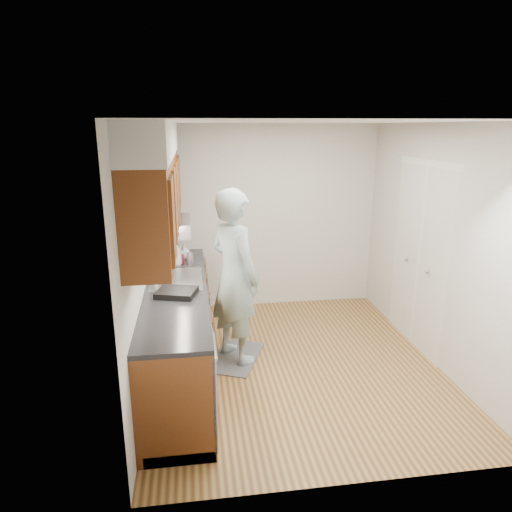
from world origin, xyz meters
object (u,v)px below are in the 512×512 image
Objects in this scene: soda_can at (181,259)px; steel_can at (190,258)px; soap_bottle_a at (176,253)px; soap_bottle_b at (179,253)px; soap_bottle_c at (184,251)px; person at (234,265)px; dish_rack at (177,293)px.

steel_can is (0.10, -0.01, 0.01)m from soda_can.
soap_bottle_b is at bearing 83.64° from soap_bottle_a.
soap_bottle_b and soap_bottle_c have the same top height.
soap_bottle_b is at bearing -131.33° from soap_bottle_c.
person reaches higher than steel_can.
soap_bottle_b is 1.00× the size of soap_bottle_c.
soap_bottle_b reaches higher than soda_can.
steel_can reaches higher than soda_can.
person is 18.45× the size of soda_can.
soda_can is 0.85× the size of steel_can.
person is 11.61× the size of soap_bottle_c.
person is at bearing -40.05° from soap_bottle_a.
soap_bottle_c is (-0.52, 0.77, -0.04)m from person.
soap_bottle_b is at bearing 7.08° from person.
soap_bottle_a is 2.16× the size of steel_can.
dish_rack is (-0.00, -1.17, -0.06)m from soap_bottle_b.
soap_bottle_a reaches higher than dish_rack.
person is at bearing -43.98° from soda_can.
soap_bottle_c is 1.59× the size of soda_can.
soap_bottle_a is 0.84× the size of dish_rack.
soap_bottle_c is at bearing 103.54° from dish_rack.
person is 0.70m from steel_can.
soap_bottle_a is 0.10m from soda_can.
soap_bottle_c is 1.24m from dish_rack.
steel_can reaches higher than dish_rack.
soap_bottle_c reaches higher than steel_can.
steel_can is (0.15, 0.02, -0.08)m from soap_bottle_a.
steel_can is at bearing -53.58° from soap_bottle_b.
soap_bottle_a is at bearing 107.53° from dish_rack.
soda_can reaches higher than dish_rack.
soap_bottle_b is (-0.58, 0.70, -0.04)m from person.
soap_bottle_a is at bearing -107.19° from soap_bottle_c.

